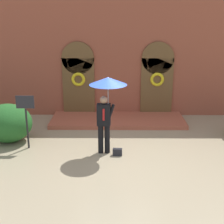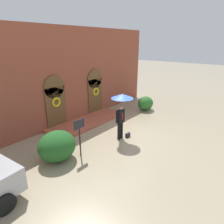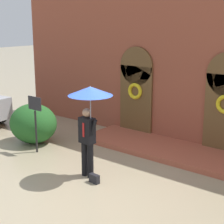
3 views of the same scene
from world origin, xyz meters
name	(u,v)px [view 1 (image 1 of 3)]	position (x,y,z in m)	size (l,w,h in m)	color
ground_plane	(119,155)	(0.00, 0.00, 0.00)	(80.00, 80.00, 0.00)	tan
building_facade	(118,50)	(0.00, 4.15, 2.68)	(14.00, 2.30, 5.60)	brown
person_with_umbrella	(107,92)	(-0.35, 0.21, 1.91)	(1.10, 1.10, 2.36)	black
handbag	(117,152)	(-0.04, 0.01, 0.11)	(0.28, 0.12, 0.22)	black
sign_post	(26,113)	(-2.87, 0.55, 1.16)	(0.56, 0.06, 1.72)	black
shrub_left	(8,123)	(-3.67, 1.09, 0.64)	(1.61, 1.44, 1.28)	#235B23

